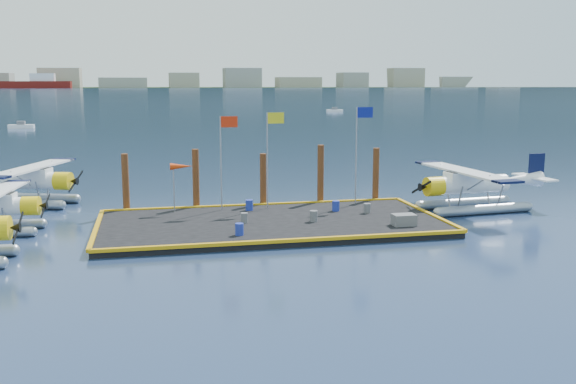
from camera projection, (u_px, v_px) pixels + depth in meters
name	position (u px, v px, depth m)	size (l,w,h in m)	color
ground	(271.00, 227.00, 38.18)	(4000.00, 4000.00, 0.00)	#182648
dock	(271.00, 224.00, 38.15)	(20.00, 10.00, 0.40)	black
dock_bumpers	(271.00, 219.00, 38.10)	(20.25, 10.25, 0.18)	#C18B0B
far_backdrop	(239.00, 81.00, 1759.99)	(3050.00, 2050.00, 810.00)	black
seaplane_c	(28.00, 183.00, 44.57)	(9.56, 10.20, 3.66)	#939AA0
seaplane_d	(469.00, 187.00, 42.58)	(9.50, 10.48, 3.71)	#939AA0
drum_0	(244.00, 218.00, 37.41)	(0.42, 0.42, 0.60)	#58585D
drum_1	(314.00, 216.00, 37.77)	(0.46, 0.46, 0.65)	#58585D
drum_2	(367.00, 208.00, 40.24)	(0.43, 0.43, 0.61)	#58585D
drum_3	(239.00, 229.00, 34.43)	(0.46, 0.46, 0.65)	#1B2C98
drum_4	(336.00, 206.00, 40.87)	(0.47, 0.47, 0.66)	#1B2C98
drum_5	(249.00, 205.00, 41.07)	(0.48, 0.48, 0.68)	#1B2C98
crate	(404.00, 220.00, 36.77)	(1.30, 0.87, 0.65)	#58585D
flagpole_red	(224.00, 148.00, 40.62)	(1.14, 0.08, 6.00)	gray
flagpole_yellow	(270.00, 145.00, 41.22)	(1.14, 0.08, 6.20)	gray
flagpole_blue	(359.00, 141.00, 42.44)	(1.14, 0.08, 6.50)	gray
windsock	(181.00, 167.00, 40.25)	(1.40, 0.44, 3.12)	gray
piling_0	(126.00, 185.00, 41.27)	(0.44, 0.44, 4.00)	#452313
piling_1	(196.00, 181.00, 42.19)	(0.44, 0.44, 4.20)	#452313
piling_2	(263.00, 182.00, 43.17)	(0.44, 0.44, 3.80)	#452313
piling_3	(321.00, 176.00, 43.96)	(0.44, 0.44, 4.30)	#452313
piling_4	(376.00, 177.00, 44.82)	(0.44, 0.44, 4.00)	#452313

